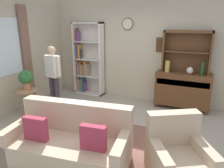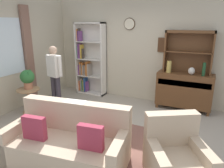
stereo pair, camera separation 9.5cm
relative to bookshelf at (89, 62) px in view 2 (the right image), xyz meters
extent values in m
cube|color=#9E9384|center=(1.50, -1.94, -0.98)|extent=(5.40, 4.60, 0.02)
cube|color=#BCB299|center=(1.50, 0.19, 0.43)|extent=(5.00, 0.06, 2.80)
cylinder|color=beige|center=(1.21, 0.14, 1.08)|extent=(0.28, 0.03, 0.28)
torus|color=#382314|center=(1.21, 0.14, 1.08)|extent=(0.31, 0.02, 0.31)
cube|color=#4C2D19|center=(2.15, 0.14, 0.58)|extent=(0.28, 0.03, 0.36)
cube|color=#BCB299|center=(-1.03, -1.94, 0.43)|extent=(0.06, 4.20, 2.80)
cube|color=silver|center=(-0.99, -1.94, 0.58)|extent=(0.02, 0.90, 1.30)
cube|color=#7F5B4C|center=(-0.94, -1.36, 0.38)|extent=(0.08, 0.24, 2.30)
cube|color=brown|center=(1.70, -2.24, -0.97)|extent=(2.91, 1.66, 0.01)
cube|color=silver|center=(-0.35, -0.01, 0.08)|extent=(0.04, 0.30, 2.10)
cube|color=silver|center=(0.51, -0.01, 0.08)|extent=(0.04, 0.30, 2.10)
cube|color=silver|center=(0.08, -0.01, 1.11)|extent=(0.90, 0.30, 0.04)
cube|color=silver|center=(0.08, -0.01, -0.95)|extent=(0.90, 0.30, 0.04)
cube|color=silver|center=(0.08, 0.13, 0.08)|extent=(0.90, 0.01, 2.10)
cube|color=silver|center=(0.08, -0.01, -0.42)|extent=(0.86, 0.30, 0.02)
cube|color=#CC7233|center=(-0.31, -0.03, -0.77)|extent=(0.04, 0.14, 0.30)
cube|color=#B22D33|center=(-0.27, -0.03, -0.77)|extent=(0.02, 0.17, 0.30)
cube|color=gray|center=(-0.24, -0.03, -0.73)|extent=(0.03, 0.21, 0.38)
cube|color=#337247|center=(-0.20, -0.03, -0.76)|extent=(0.03, 0.14, 0.32)
cube|color=gold|center=(-0.16, -0.03, -0.74)|extent=(0.04, 0.15, 0.37)
cube|color=#284C8C|center=(-0.11, -0.03, -0.71)|extent=(0.03, 0.21, 0.43)
cube|color=#723F7F|center=(-0.07, -0.03, -0.77)|extent=(0.04, 0.15, 0.31)
cube|color=silver|center=(0.08, -0.01, 0.08)|extent=(0.86, 0.30, 0.02)
cube|color=#723F7F|center=(-0.31, -0.03, -0.26)|extent=(0.04, 0.12, 0.30)
cube|color=#CC7233|center=(-0.27, -0.03, -0.22)|extent=(0.03, 0.14, 0.39)
cube|color=gray|center=(-0.23, -0.03, -0.25)|extent=(0.02, 0.21, 0.33)
cube|color=#CC7233|center=(-0.19, -0.03, -0.22)|extent=(0.03, 0.15, 0.38)
cube|color=gray|center=(-0.14, -0.03, -0.26)|extent=(0.03, 0.20, 0.31)
cube|color=gray|center=(-0.10, -0.03, -0.25)|extent=(0.03, 0.11, 0.32)
cube|color=#CC7233|center=(-0.06, -0.03, -0.27)|extent=(0.04, 0.13, 0.28)
cube|color=#CC7233|center=(-0.01, -0.03, -0.20)|extent=(0.04, 0.21, 0.43)
cube|color=gray|center=(0.04, -0.03, -0.23)|extent=(0.04, 0.23, 0.36)
cube|color=silver|center=(0.08, -0.01, 0.59)|extent=(0.86, 0.30, 0.02)
cube|color=#337247|center=(-0.32, -0.03, 0.28)|extent=(0.02, 0.16, 0.38)
cube|color=#723F7F|center=(-0.29, -0.03, 0.30)|extent=(0.03, 0.19, 0.42)
cube|color=#723F7F|center=(-0.25, -0.03, 0.31)|extent=(0.04, 0.13, 0.44)
cube|color=gold|center=(-0.20, -0.03, 0.29)|extent=(0.04, 0.16, 0.41)
cube|color=#3F3833|center=(-0.17, -0.03, 0.24)|extent=(0.02, 0.11, 0.29)
cube|color=#CC7233|center=(-0.32, -0.03, 0.77)|extent=(0.03, 0.11, 0.35)
cube|color=#723F7F|center=(-0.29, -0.03, 0.74)|extent=(0.02, 0.14, 0.30)
cube|color=#3F3833|center=(-0.27, -0.03, 0.78)|extent=(0.03, 0.11, 0.37)
cube|color=#723F7F|center=(-0.23, -0.03, 0.74)|extent=(0.02, 0.19, 0.29)
cube|color=brown|center=(2.77, -0.08, -0.46)|extent=(1.30, 0.45, 0.82)
cube|color=brown|center=(2.17, -0.26, -0.92)|extent=(0.06, 0.06, 0.10)
cube|color=brown|center=(3.37, -0.26, -0.92)|extent=(0.06, 0.06, 0.10)
cube|color=brown|center=(2.17, 0.09, -0.92)|extent=(0.06, 0.06, 0.10)
cube|color=brown|center=(3.37, 0.09, -0.92)|extent=(0.06, 0.06, 0.10)
cube|color=#492C18|center=(2.77, -0.30, -0.25)|extent=(1.20, 0.01, 0.14)
cube|color=brown|center=(2.24, 0.00, 0.45)|extent=(0.04, 0.26, 1.00)
cube|color=brown|center=(3.30, 0.00, 0.45)|extent=(0.04, 0.26, 1.00)
cube|color=brown|center=(2.77, 0.00, 0.92)|extent=(1.10, 0.26, 0.06)
cube|color=brown|center=(2.77, 0.00, 0.45)|extent=(1.06, 0.26, 0.02)
cube|color=brown|center=(2.77, 0.12, 0.45)|extent=(1.10, 0.01, 1.00)
cylinder|color=tan|center=(2.38, -0.17, 0.09)|extent=(0.11, 0.11, 0.28)
ellipsoid|color=beige|center=(2.90, -0.15, 0.04)|extent=(0.15, 0.15, 0.17)
cylinder|color=#194223|center=(3.16, -0.17, 0.11)|extent=(0.07, 0.07, 0.31)
cube|color=#C6AD8E|center=(1.47, -3.04, -0.76)|extent=(1.90, 1.09, 0.42)
cube|color=#C6AD8E|center=(1.42, -2.72, -0.31)|extent=(1.81, 0.45, 0.48)
cube|color=#C6AD8E|center=(0.64, -3.16, -0.67)|extent=(0.26, 0.86, 0.60)
cube|color=#C6AD8E|center=(2.29, -2.93, -0.67)|extent=(0.26, 0.86, 0.60)
cube|color=#A33347|center=(1.04, -3.23, -0.37)|extent=(0.37, 0.15, 0.36)
cube|color=#A33347|center=(1.93, -3.10, -0.37)|extent=(0.37, 0.15, 0.36)
cube|color=white|center=(1.42, -2.72, -0.07)|extent=(0.38, 0.23, 0.00)
cube|color=#C6AD8E|center=(3.03, -2.70, -0.77)|extent=(1.04, 1.05, 0.40)
cube|color=#C6AD8E|center=(2.87, -2.44, -0.33)|extent=(0.74, 0.54, 0.48)
cube|color=#C6AD8E|center=(2.76, -2.86, -0.69)|extent=(0.52, 0.74, 0.55)
cube|color=#C6AD8E|center=(3.29, -2.55, -0.69)|extent=(0.52, 0.74, 0.55)
cylinder|color=#A87F56|center=(-0.50, -1.90, -0.38)|extent=(0.52, 0.52, 0.03)
cylinder|color=#A87F56|center=(-0.50, -1.90, -0.68)|extent=(0.08, 0.08, 0.57)
cylinder|color=#A87F56|center=(-0.50, -1.90, -0.95)|extent=(0.36, 0.36, 0.03)
cylinder|color=#AD6B4C|center=(-0.51, -1.87, -0.29)|extent=(0.19, 0.19, 0.15)
sphere|color=#2D6B33|center=(-0.51, -1.87, -0.08)|extent=(0.32, 0.32, 0.32)
ellipsoid|color=#2D6B33|center=(-0.53, -1.75, -0.05)|extent=(0.10, 0.06, 0.23)
ellipsoid|color=#2D6B33|center=(-0.41, -1.92, -0.05)|extent=(0.10, 0.06, 0.23)
cylinder|color=#AD6B4C|center=(-0.37, -1.50, -0.92)|extent=(0.13, 0.13, 0.11)
sphere|color=#387F42|center=(-0.37, -1.50, -0.77)|extent=(0.23, 0.23, 0.23)
ellipsoid|color=#387F42|center=(-0.33, -1.57, -0.74)|extent=(0.07, 0.04, 0.16)
ellipsoid|color=#387F42|center=(-0.29, -1.46, -0.74)|extent=(0.07, 0.04, 0.16)
ellipsoid|color=#387F42|center=(-0.34, -1.57, -0.74)|extent=(0.07, 0.04, 0.16)
ellipsoid|color=#387F42|center=(-0.29, -1.51, -0.74)|extent=(0.07, 0.04, 0.16)
cylinder|color=#38333D|center=(-0.22, -1.34, -0.56)|extent=(0.14, 0.14, 0.82)
cylinder|color=#38333D|center=(-0.05, -1.38, -0.56)|extent=(0.14, 0.14, 0.82)
cube|color=silver|center=(-0.14, -1.36, 0.11)|extent=(0.37, 0.27, 0.52)
sphere|color=tan|center=(-0.14, -1.36, 0.49)|extent=(0.24, 0.24, 0.20)
cylinder|color=silver|center=(-0.35, -1.32, 0.14)|extent=(0.09, 0.09, 0.48)
cylinder|color=silver|center=(0.08, -1.41, 0.14)|extent=(0.09, 0.09, 0.48)
cube|color=brown|center=(1.55, -2.23, -0.56)|extent=(0.80, 0.50, 0.03)
cube|color=brown|center=(1.18, -2.45, -0.77)|extent=(0.05, 0.05, 0.39)
cube|color=brown|center=(1.92, -2.45, -0.77)|extent=(0.05, 0.05, 0.39)
cube|color=brown|center=(1.18, -2.01, -0.77)|extent=(0.05, 0.05, 0.39)
cube|color=brown|center=(1.92, -2.01, -0.77)|extent=(0.05, 0.05, 0.39)
cube|color=gold|center=(1.69, -2.21, -0.54)|extent=(0.20, 0.10, 0.02)
cube|color=#CC7233|center=(1.69, -2.21, -0.52)|extent=(0.17, 0.16, 0.02)
cube|color=#337247|center=(1.68, -2.21, -0.50)|extent=(0.20, 0.14, 0.03)
cube|color=#284C8C|center=(1.68, -2.22, -0.47)|extent=(0.18, 0.15, 0.02)
camera|label=1|loc=(3.17, -5.25, 1.12)|focal=33.29mm
camera|label=2|loc=(3.25, -5.21, 1.12)|focal=33.29mm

